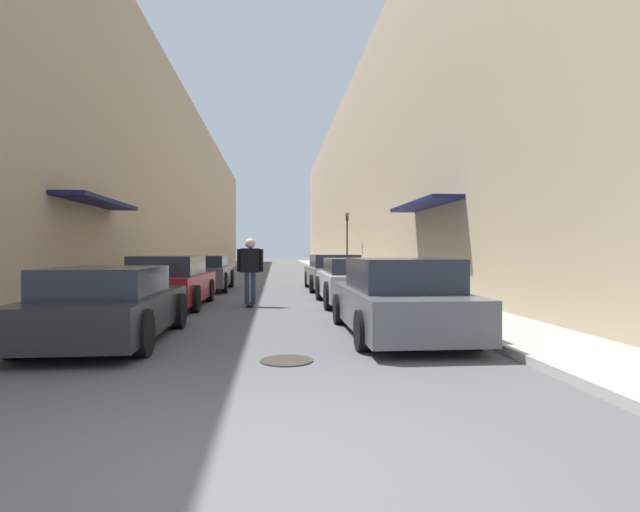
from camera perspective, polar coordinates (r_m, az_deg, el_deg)
name	(u,v)px	position (r m, az deg, el deg)	size (l,w,h in m)	color
ground	(271,275)	(30.56, -5.66, -2.17)	(150.35, 150.35, 0.00)	#515154
curb_strip_left	(212,270)	(37.68, -12.25, -1.57)	(1.80, 68.34, 0.12)	#A3A099
curb_strip_right	(330,270)	(37.61, 1.14, -1.57)	(1.80, 68.34, 0.12)	#A3A099
building_row_left	(172,192)	(38.36, -16.60, 6.98)	(4.90, 68.34, 11.52)	tan
building_row_right	(368,186)	(38.32, 5.50, 7.97)	(4.90, 68.34, 12.80)	tan
parked_car_left_0	(109,305)	(8.68, -22.95, -5.21)	(1.87, 4.15, 1.20)	#232326
parked_car_left_1	(170,282)	(13.56, -16.78, -2.90)	(1.88, 4.26, 1.33)	maroon
parked_car_left_2	(204,273)	(19.01, -13.16, -1.91)	(1.97, 4.29, 1.28)	#515459
parked_car_right_0	(398,299)	(8.72, 8.90, -4.86)	(1.87, 4.38, 1.33)	#515459
parked_car_right_1	(357,281)	(13.62, 4.23, -2.92)	(2.01, 4.10, 1.26)	#B7B7BC
parked_car_right_2	(333,273)	(18.69, 1.55, -1.93)	(1.98, 4.49, 1.32)	gray
skateboarder	(250,264)	(13.19, -7.99, -0.96)	(0.69, 0.78, 1.79)	black
manhole_cover	(287,361)	(6.72, -3.84, -11.83)	(0.70, 0.70, 0.02)	#332D28
traffic_light	(347,236)	(29.10, 3.12, 2.25)	(0.16, 0.22, 3.56)	#2D2D2D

